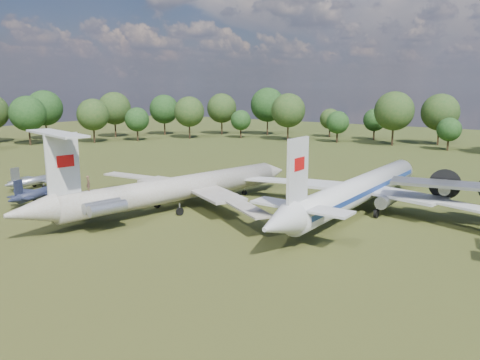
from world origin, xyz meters
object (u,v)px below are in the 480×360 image
Objects in this scene: person_on_il62 at (88,183)px; small_prop_northwest at (40,182)px; tu104_jet at (359,195)px; il62_airliner at (179,193)px; small_prop_west at (42,194)px.

small_prop_northwest is at bearing 5.04° from person_on_il62.
tu104_jet is at bearing -107.73° from person_on_il62.
person_on_il62 is (25.77, -9.91, 4.50)m from small_prop_northwest.
tu104_jet reaches higher than il62_airliner.
small_prop_west is at bearing -151.83° from tu104_jet.
il62_airliner reaches higher than small_prop_west.
small_prop_west is 18.08m from person_on_il62.
il62_airliner is at bearing 2.14° from small_prop_northwest.
small_prop_northwest is at bearing 133.03° from small_prop_west.
small_prop_west reaches higher than small_prop_northwest.
tu104_jet is 45.64m from small_prop_west.
small_prop_west is at bearing -145.20° from il62_airliner.
il62_airliner is 3.40× the size of small_prop_west.
small_prop_northwest is at bearing -161.55° from tu104_jet.
il62_airliner is at bearing -76.73° from person_on_il62.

